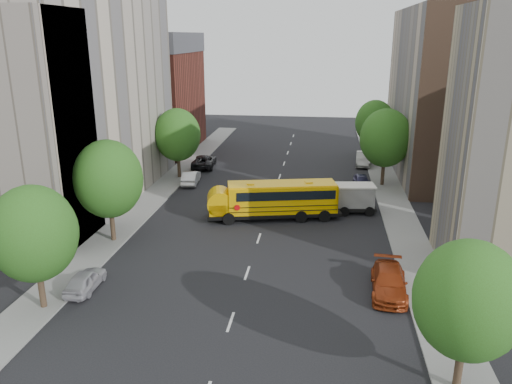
% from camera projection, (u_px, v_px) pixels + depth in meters
% --- Properties ---
extents(ground, '(120.00, 120.00, 0.00)m').
position_uv_depth(ground, '(262.00, 229.00, 40.75)').
color(ground, black).
rests_on(ground, ground).
extents(sidewalk_left, '(3.00, 80.00, 0.12)m').
position_uv_depth(sidewalk_left, '(148.00, 203.00, 46.94)').
color(sidewalk_left, slate).
rests_on(sidewalk_left, ground).
extents(sidewalk_right, '(3.00, 80.00, 0.12)m').
position_uv_depth(sidewalk_right, '(398.00, 214.00, 43.97)').
color(sidewalk_right, slate).
rests_on(sidewalk_right, ground).
extents(lane_markings, '(0.15, 64.00, 0.01)m').
position_uv_depth(lane_markings, '(274.00, 192.00, 50.20)').
color(lane_markings, silver).
rests_on(lane_markings, ground).
extents(building_left_cream, '(10.00, 26.00, 20.00)m').
position_uv_depth(building_left_cream, '(76.00, 94.00, 45.75)').
color(building_left_cream, '#C3B39D').
rests_on(building_left_cream, ground).
extents(building_left_redbrick, '(10.00, 15.00, 13.00)m').
position_uv_depth(building_left_redbrick, '(156.00, 102.00, 67.59)').
color(building_left_redbrick, maroon).
rests_on(building_left_redbrick, ground).
extents(building_left_near, '(10.00, 7.00, 17.00)m').
position_uv_depth(building_left_near, '(10.00, 131.00, 36.27)').
color(building_left_near, tan).
rests_on(building_left_near, ground).
extents(building_right_far, '(10.00, 22.00, 18.00)m').
position_uv_depth(building_right_far, '(448.00, 94.00, 54.63)').
color(building_right_far, tan).
rests_on(building_right_far, ground).
extents(building_right_sidewall, '(10.10, 0.30, 18.00)m').
position_uv_depth(building_right_sidewall, '(476.00, 108.00, 44.23)').
color(building_right_sidewall, brown).
rests_on(building_right_sidewall, ground).
extents(street_tree_0, '(4.80, 4.80, 7.41)m').
position_uv_depth(street_tree_0, '(34.00, 234.00, 27.55)').
color(street_tree_0, '#38281C').
rests_on(street_tree_0, ground).
extents(street_tree_1, '(5.12, 5.12, 7.90)m').
position_uv_depth(street_tree_1, '(108.00, 179.00, 36.91)').
color(street_tree_1, '#38281C').
rests_on(street_tree_1, ground).
extents(street_tree_2, '(4.99, 4.99, 7.71)m').
position_uv_depth(street_tree_2, '(177.00, 135.00, 53.96)').
color(street_tree_2, '#38281C').
rests_on(street_tree_2, ground).
extents(street_tree_3, '(4.61, 4.61, 7.11)m').
position_uv_depth(street_tree_3, '(468.00, 300.00, 20.98)').
color(street_tree_3, '#38281C').
rests_on(street_tree_3, ground).
extents(street_tree_4, '(5.25, 5.25, 8.10)m').
position_uv_depth(street_tree_4, '(386.00, 138.00, 51.04)').
color(street_tree_4, '#38281C').
rests_on(street_tree_4, ground).
extents(street_tree_5, '(4.86, 4.86, 7.51)m').
position_uv_depth(street_tree_5, '(375.00, 122.00, 62.49)').
color(street_tree_5, '#38281C').
rests_on(street_tree_5, ground).
extents(school_bus, '(11.71, 5.07, 3.22)m').
position_uv_depth(school_bus, '(272.00, 198.00, 42.63)').
color(school_bus, black).
rests_on(school_bus, ground).
extents(safari_truck, '(6.24, 2.95, 2.57)m').
position_uv_depth(safari_truck, '(342.00, 198.00, 44.20)').
color(safari_truck, black).
rests_on(safari_truck, ground).
extents(parked_car_0, '(1.60, 3.79, 1.28)m').
position_uv_depth(parked_car_0, '(85.00, 280.00, 30.85)').
color(parked_car_0, '#B6B4BB').
rests_on(parked_car_0, ground).
extents(parked_car_1, '(1.87, 4.38, 1.40)m').
position_uv_depth(parked_car_1, '(191.00, 177.00, 52.98)').
color(parked_car_1, silver).
rests_on(parked_car_1, ground).
extents(parked_car_2, '(2.86, 5.50, 1.48)m').
position_uv_depth(parked_car_2, '(204.00, 161.00, 59.69)').
color(parked_car_2, black).
rests_on(parked_car_2, ground).
extents(parked_car_3, '(2.42, 5.27, 1.49)m').
position_uv_depth(parked_car_3, '(389.00, 282.00, 30.42)').
color(parked_car_3, maroon).
rests_on(parked_car_3, ground).
extents(parked_car_4, '(1.76, 4.01, 1.34)m').
position_uv_depth(parked_car_4, '(362.00, 181.00, 51.66)').
color(parked_car_4, '#332F53').
rests_on(parked_car_4, ground).
extents(parked_car_5, '(2.05, 4.98, 1.60)m').
position_uv_depth(parked_car_5, '(363.00, 159.00, 60.56)').
color(parked_car_5, gray).
rests_on(parked_car_5, ground).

